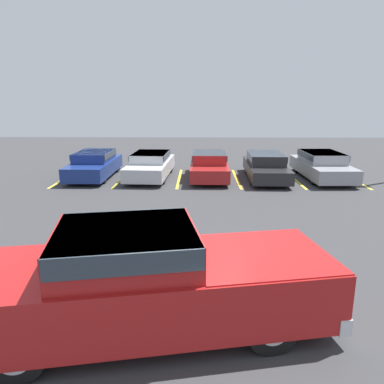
% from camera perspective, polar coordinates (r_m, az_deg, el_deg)
% --- Properties ---
extents(ground_plane, '(60.00, 60.00, 0.00)m').
position_cam_1_polar(ground_plane, '(7.28, -1.24, -17.31)').
color(ground_plane, '#38383A').
extents(stall_stripe_a, '(0.12, 4.33, 0.01)m').
position_cam_1_polar(stall_stripe_a, '(19.08, -18.72, 2.04)').
color(stall_stripe_a, yellow).
rests_on(stall_stripe_a, ground_plane).
extents(stall_stripe_b, '(0.12, 4.33, 0.01)m').
position_cam_1_polar(stall_stripe_b, '(18.34, -10.58, 2.09)').
color(stall_stripe_b, yellow).
rests_on(stall_stripe_b, ground_plane).
extents(stall_stripe_c, '(0.12, 4.33, 0.01)m').
position_cam_1_polar(stall_stripe_c, '(17.99, -1.95, 2.09)').
color(stall_stripe_c, yellow).
rests_on(stall_stripe_c, ground_plane).
extents(stall_stripe_d, '(0.12, 4.33, 0.01)m').
position_cam_1_polar(stall_stripe_d, '(18.06, 6.81, 2.05)').
color(stall_stripe_d, yellow).
rests_on(stall_stripe_d, ground_plane).
extents(stall_stripe_e, '(0.12, 4.33, 0.01)m').
position_cam_1_polar(stall_stripe_e, '(18.54, 15.31, 1.96)').
color(stall_stripe_e, yellow).
rests_on(stall_stripe_e, ground_plane).
extents(stall_stripe_f, '(0.12, 4.33, 0.01)m').
position_cam_1_polar(stall_stripe_f, '(19.41, 23.21, 1.84)').
color(stall_stripe_f, yellow).
rests_on(stall_stripe_f, ground_plane).
extents(pickup_truck, '(6.41, 3.19, 1.81)m').
position_cam_1_polar(pickup_truck, '(6.33, -6.75, -13.13)').
color(pickup_truck, '#A51919').
rests_on(pickup_truck, ground_plane).
extents(parked_sedan_a, '(1.81, 4.53, 1.24)m').
position_cam_1_polar(parked_sedan_a, '(18.79, -14.65, 4.20)').
color(parked_sedan_a, navy).
rests_on(parked_sedan_a, ground_plane).
extents(parked_sedan_b, '(2.04, 4.72, 1.20)m').
position_cam_1_polar(parked_sedan_b, '(18.24, -6.32, 4.24)').
color(parked_sedan_b, '#B7BABF').
rests_on(parked_sedan_b, ground_plane).
extents(parked_sedan_c, '(1.78, 4.39, 1.24)m').
position_cam_1_polar(parked_sedan_c, '(17.96, 2.63, 4.21)').
color(parked_sedan_c, maroon).
rests_on(parked_sedan_c, ground_plane).
extents(parked_sedan_d, '(1.86, 4.66, 1.22)m').
position_cam_1_polar(parked_sedan_d, '(18.15, 11.18, 4.02)').
color(parked_sedan_d, '#232326').
rests_on(parked_sedan_d, ground_plane).
extents(parked_sedan_e, '(1.98, 4.75, 1.26)m').
position_cam_1_polar(parked_sedan_e, '(18.98, 19.17, 4.00)').
color(parked_sedan_e, gray).
rests_on(parked_sedan_e, ground_plane).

